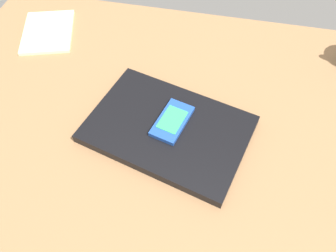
{
  "coord_description": "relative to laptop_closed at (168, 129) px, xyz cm",
  "views": [
    {
      "loc": [
        -2.68,
        40.16,
        58.86
      ],
      "look_at": [
        5.61,
        1.06,
        5.0
      ],
      "focal_mm": 36.12,
      "sensor_mm": 36.0,
      "label": 1
    }
  ],
  "objects": [
    {
      "name": "desk_surface",
      "position": [
        -5.61,
        -1.06,
        -2.49
      ],
      "size": [
        120.0,
        80.0,
        3.0
      ],
      "primitive_type": "cube",
      "color": "olive",
      "rests_on": "ground"
    },
    {
      "name": "laptop_closed",
      "position": [
        0.0,
        0.0,
        0.0
      ],
      "size": [
        35.66,
        28.53,
        1.98
      ],
      "primitive_type": "cube",
      "rotation": [
        0.0,
        0.0,
        -0.26
      ],
      "color": "black",
      "rests_on": "desk_surface"
    },
    {
      "name": "cell_phone_on_laptop",
      "position": [
        -0.63,
        -1.52,
        1.49
      ],
      "size": [
        7.79,
        11.05,
        1.07
      ],
      "color": "#1E479E",
      "rests_on": "laptop_closed"
    },
    {
      "name": "notepad",
      "position": [
        36.92,
        -24.44,
        -0.59
      ],
      "size": [
        16.71,
        19.46,
        0.8
      ],
      "primitive_type": "cube",
      "rotation": [
        0.0,
        0.0,
        0.31
      ],
      "color": "#F2EDB2",
      "rests_on": "desk_surface"
    }
  ]
}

